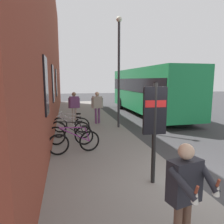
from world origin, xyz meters
name	(u,v)px	position (x,y,z in m)	size (l,w,h in m)	color
ground	(144,129)	(6.00, -1.00, 0.00)	(60.00, 60.00, 0.00)	#38383A
sidewalk_pavement	(87,123)	(8.00, 1.75, 0.06)	(24.00, 3.50, 0.12)	gray
station_facade	(49,45)	(8.99, 3.80, 4.57)	(22.00, 0.65, 9.16)	brown
bicycle_nearest_sign	(75,142)	(2.83, 2.71, 0.51)	(0.49, 1.76, 0.97)	black
bicycle_leaning_wall	(70,135)	(3.77, 2.83, 0.51)	(0.53, 1.75, 0.97)	black
bicycle_end_of_row	(70,129)	(4.73, 2.80, 0.51)	(0.70, 1.69, 0.97)	black
bicycle_by_door	(71,124)	(5.67, 2.75, 0.51)	(0.64, 1.72, 0.97)	black
transit_info_sign	(155,117)	(0.35, 0.97, 1.72)	(0.12, 0.55, 2.40)	black
city_bus	(148,89)	(10.34, -3.00, 1.92)	(10.52, 2.72, 3.35)	#1E8C4C
pedestrian_by_facade	(74,104)	(7.95, 2.49, 1.19)	(0.35, 0.65, 1.76)	#B2A599
pedestrian_crossing_street	(97,104)	(7.48, 1.23, 1.21)	(0.33, 0.67, 1.79)	#723F72
tourist_with_hotdogs	(185,188)	(-1.69, 1.42, 1.12)	(0.64, 0.63, 1.62)	brown
street_lamp	(119,64)	(6.28, 0.30, 3.35)	(0.28, 0.28, 5.49)	#333338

